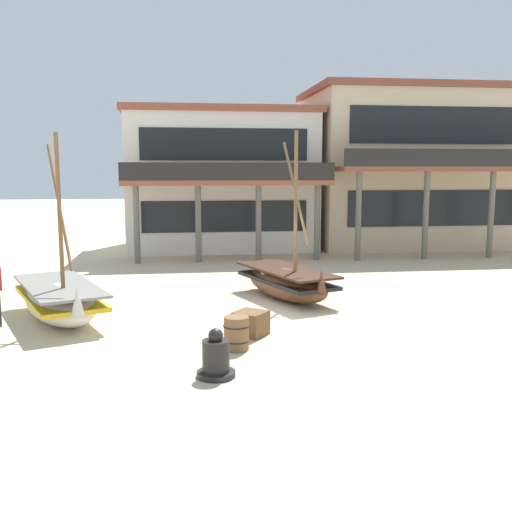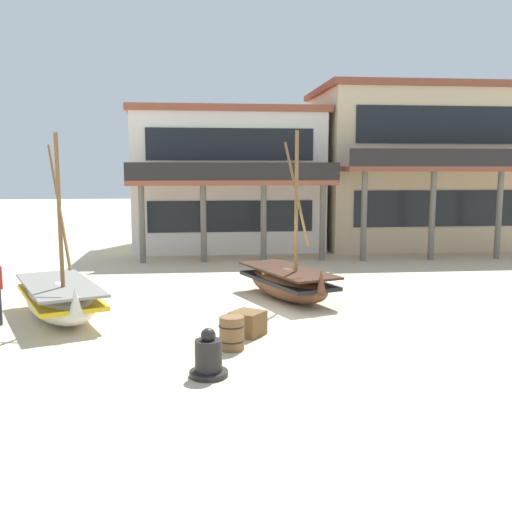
% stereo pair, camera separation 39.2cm
% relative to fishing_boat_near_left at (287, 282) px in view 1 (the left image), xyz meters
% --- Properties ---
extents(ground_plane, '(120.00, 120.00, 0.00)m').
position_rel_fishing_boat_near_left_xyz_m(ground_plane, '(-1.01, -1.90, -0.50)').
color(ground_plane, beige).
extents(fishing_boat_near_left, '(2.57, 3.94, 4.73)m').
position_rel_fishing_boat_near_left_xyz_m(fishing_boat_near_left, '(0.00, 0.00, 0.00)').
color(fishing_boat_near_left, brown).
rests_on(fishing_boat_near_left, ground).
extents(fishing_boat_centre_large, '(2.93, 4.25, 4.55)m').
position_rel_fishing_boat_near_left_xyz_m(fishing_boat_centre_large, '(-5.99, -1.59, 0.00)').
color(fishing_boat_centre_large, silver).
rests_on(fishing_boat_centre_large, ground).
extents(capstan_winch, '(0.70, 0.70, 0.90)m').
position_rel_fishing_boat_near_left_xyz_m(capstan_winch, '(-2.42, -6.15, -0.16)').
color(capstan_winch, black).
rests_on(capstan_winch, ground).
extents(wooden_barrel, '(0.56, 0.56, 0.70)m').
position_rel_fishing_boat_near_left_xyz_m(wooden_barrel, '(-1.90, -4.60, -0.15)').
color(wooden_barrel, brown).
rests_on(wooden_barrel, ground).
extents(cargo_crate, '(0.92, 0.92, 0.55)m').
position_rel_fishing_boat_near_left_xyz_m(cargo_crate, '(-1.48, -3.58, -0.23)').
color(cargo_crate, brown).
rests_on(cargo_crate, ground).
extents(harbor_building_main, '(8.78, 7.64, 6.40)m').
position_rel_fishing_boat_near_left_xyz_m(harbor_building_main, '(-1.06, 11.57, 2.71)').
color(harbor_building_main, white).
rests_on(harbor_building_main, ground).
extents(harbor_building_annex, '(10.38, 8.92, 7.49)m').
position_rel_fishing_boat_near_left_xyz_m(harbor_building_annex, '(8.44, 11.80, 3.25)').
color(harbor_building_annex, beige).
rests_on(harbor_building_annex, ground).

